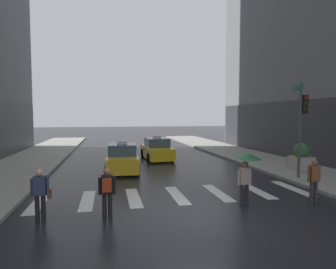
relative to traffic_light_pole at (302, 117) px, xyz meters
name	(u,v)px	position (x,y,z in m)	size (l,w,h in m)	color
ground_plane	(199,221)	(-6.82, -4.36, -3.26)	(160.00, 160.00, 0.00)	black
crosswalk_markings	(177,195)	(-6.82, -1.36, -3.25)	(11.30, 2.80, 0.01)	silver
traffic_light_pole	(302,117)	(0.00, 0.00, 0.00)	(0.44, 0.84, 4.80)	#47474C
taxi_lead	(122,159)	(-8.78, 4.54, -2.53)	(2.08, 4.61, 1.80)	gold
taxi_second	(157,150)	(-5.99, 8.59, -2.53)	(2.07, 4.61, 1.80)	yellow
pedestrian_with_umbrella	(247,165)	(-4.69, -3.31, -1.74)	(0.96, 0.96, 1.94)	black
pedestrian_with_backpack	(107,189)	(-9.65, -3.61, -2.29)	(0.55, 0.43, 1.65)	black
pedestrian_with_handbag	(40,191)	(-11.70, -3.30, -2.32)	(0.60, 0.24, 1.65)	black
pedestrian_plain_coat	(314,178)	(-1.97, -3.41, -2.32)	(0.55, 0.24, 1.65)	#333338
planter_near_corner	(301,158)	(1.29, 1.69, -2.38)	(1.10, 1.10, 1.60)	#A8A399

